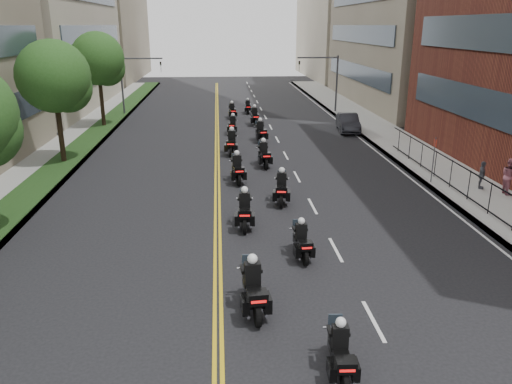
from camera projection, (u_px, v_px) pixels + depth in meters
sidewalk_right at (412, 152)px, 34.45m from camera, size 4.00×90.00×0.15m
sidewalk_left at (56, 159)px, 32.74m from camera, size 4.00×90.00×0.15m
grass_strip at (69, 157)px, 32.77m from camera, size 2.00×90.00×0.04m
iron_fence at (502, 206)px, 21.83m from camera, size 0.05×28.00×1.50m
street_trees at (24, 94)px, 25.16m from camera, size 4.40×38.40×7.98m
traffic_signal_right at (327, 75)px, 49.20m from camera, size 4.09×0.20×5.60m
traffic_signal_left at (132, 77)px, 47.84m from camera, size 4.09×0.20×5.60m
motorcycle_1 at (340, 353)px, 12.47m from camera, size 0.51×2.13×1.57m
motorcycle_2 at (253, 290)px, 15.23m from camera, size 0.68×2.53×1.87m
motorcycle_3 at (302, 242)px, 18.84m from camera, size 0.53×2.13×1.57m
motorcycle_4 at (245, 211)px, 21.71m from camera, size 0.60×2.45×1.81m
motorcycle_5 at (282, 189)px, 24.67m from camera, size 0.73×2.43×1.80m
motorcycle_6 at (237, 170)px, 27.94m from camera, size 0.66×2.44×1.80m
motorcycle_7 at (264, 155)px, 31.07m from camera, size 0.66×2.42×1.79m
motorcycle_8 at (232, 144)px, 33.99m from camera, size 0.72×2.55×1.88m
motorcycle_9 at (261, 132)px, 37.70m from camera, size 0.74×2.43×1.80m
motorcycle_10 at (233, 126)px, 40.49m from camera, size 0.68×2.25×1.66m
motorcycle_11 at (255, 117)px, 43.86m from camera, size 0.60×2.45×1.81m
motorcycle_12 at (232, 112)px, 47.08m from camera, size 0.64×2.25×1.66m
motorcycle_13 at (248, 107)px, 49.79m from camera, size 0.48×2.06×1.52m
parked_sedan at (348, 123)px, 41.26m from camera, size 2.01×4.57×1.46m
pedestrian_b at (510, 176)px, 25.47m from camera, size 0.78×0.96×1.87m
pedestrian_c at (482, 175)px, 26.33m from camera, size 0.70×0.94×1.48m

